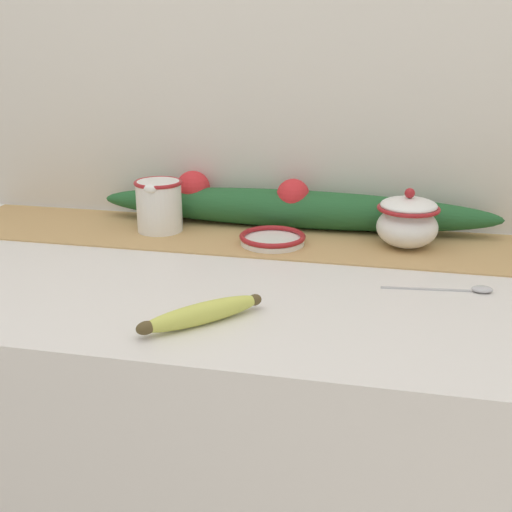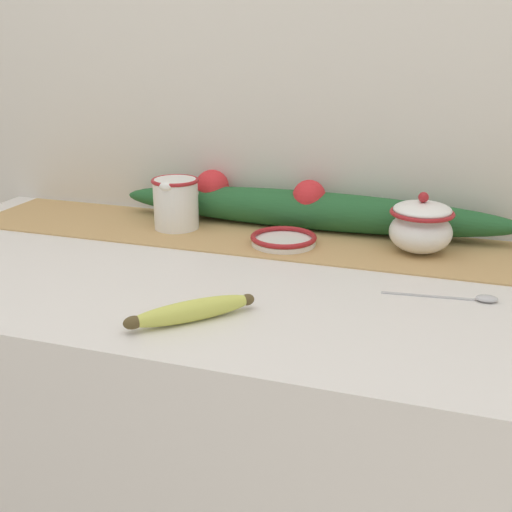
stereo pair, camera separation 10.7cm
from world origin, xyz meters
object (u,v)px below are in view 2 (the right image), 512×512
small_dish (284,239)px  banana (191,311)px  cream_pitcher (176,201)px  sugar_bowl (421,226)px  spoon (476,298)px

small_dish → banana: size_ratio=0.82×
cream_pitcher → sugar_bowl: sugar_bowl is taller
cream_pitcher → banana: bearing=-62.4°
cream_pitcher → spoon: bearing=-18.7°
banana → spoon: banana is taller
cream_pitcher → banana: size_ratio=0.74×
cream_pitcher → small_dish: bearing=-8.9°
banana → spoon: bearing=28.1°
banana → small_dish: bearing=85.4°
sugar_bowl → small_dish: (-0.26, -0.04, -0.04)m
cream_pitcher → small_dish: size_ratio=0.90×
small_dish → sugar_bowl: bearing=8.2°
cream_pitcher → sugar_bowl: bearing=-0.2°
sugar_bowl → spoon: sugar_bowl is taller
small_dish → banana: bearing=-94.6°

